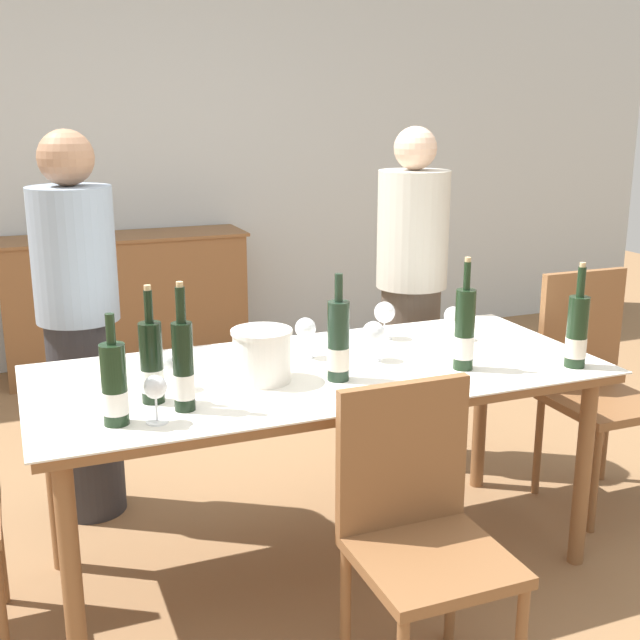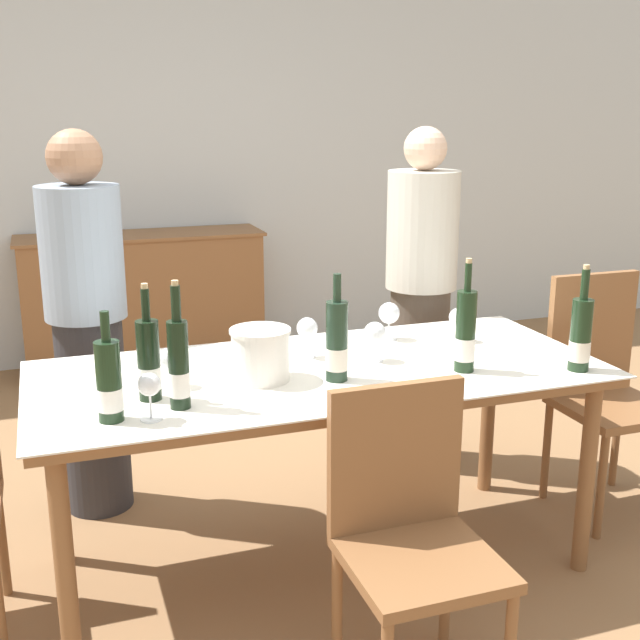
{
  "view_description": "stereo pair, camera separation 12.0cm",
  "coord_description": "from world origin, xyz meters",
  "views": [
    {
      "loc": [
        -1.0,
        -2.52,
        1.68
      ],
      "look_at": [
        0.0,
        0.0,
        0.96
      ],
      "focal_mm": 45.0,
      "sensor_mm": 36.0,
      "label": 1
    },
    {
      "loc": [
        -0.89,
        -2.56,
        1.68
      ],
      "look_at": [
        0.0,
        0.0,
        0.96
      ],
      "focal_mm": 45.0,
      "sensor_mm": 36.0,
      "label": 2
    }
  ],
  "objects": [
    {
      "name": "chair_near_front",
      "position": [
        0.04,
        -0.67,
        0.52
      ],
      "size": [
        0.42,
        0.42,
        0.91
      ],
      "color": "brown",
      "rests_on": "ground_plane"
    },
    {
      "name": "wine_glass_0",
      "position": [
        0.63,
        0.15,
        0.87
      ],
      "size": [
        0.07,
        0.07,
        0.14
      ],
      "color": "white",
      "rests_on": "dining_table"
    },
    {
      "name": "ground_plane",
      "position": [
        0.0,
        0.0,
        0.0
      ],
      "size": [
        12.0,
        12.0,
        0.0
      ],
      "primitive_type": "plane",
      "color": "olive"
    },
    {
      "name": "wine_bottle_3",
      "position": [
        -0.74,
        -0.25,
        0.9
      ],
      "size": [
        0.08,
        0.08,
        0.33
      ],
      "color": "black",
      "rests_on": "dining_table"
    },
    {
      "name": "wine_glass_2",
      "position": [
        0.38,
        0.27,
        0.89
      ],
      "size": [
        0.08,
        0.08,
        0.15
      ],
      "color": "white",
      "rests_on": "dining_table"
    },
    {
      "name": "wine_glass_1",
      "position": [
        0.0,
        0.14,
        0.89
      ],
      "size": [
        0.08,
        0.08,
        0.15
      ],
      "color": "white",
      "rests_on": "dining_table"
    },
    {
      "name": "wine_glass_3",
      "position": [
        -0.63,
        -0.29,
        0.89
      ],
      "size": [
        0.07,
        0.07,
        0.15
      ],
      "color": "white",
      "rests_on": "dining_table"
    },
    {
      "name": "wine_glass_4",
      "position": [
        -0.53,
        -0.01,
        0.87
      ],
      "size": [
        0.08,
        0.08,
        0.14
      ],
      "color": "white",
      "rests_on": "dining_table"
    },
    {
      "name": "person_host",
      "position": [
        -0.75,
        0.76,
        0.81
      ],
      "size": [
        0.33,
        0.33,
        1.6
      ],
      "color": "#2D2D33",
      "rests_on": "ground_plane"
    },
    {
      "name": "wine_bottle_4",
      "position": [
        -0.61,
        -0.11,
        0.91
      ],
      "size": [
        0.07,
        0.07,
        0.38
      ],
      "color": "black",
      "rests_on": "dining_table"
    },
    {
      "name": "wine_bottle_0",
      "position": [
        0.86,
        -0.31,
        0.91
      ],
      "size": [
        0.08,
        0.08,
        0.38
      ],
      "color": "black",
      "rests_on": "dining_table"
    },
    {
      "name": "wine_glass_5",
      "position": [
        0.22,
        0.02,
        0.88
      ],
      "size": [
        0.08,
        0.08,
        0.15
      ],
      "color": "white",
      "rests_on": "dining_table"
    },
    {
      "name": "chair_right_end",
      "position": [
        1.3,
        0.09,
        0.57
      ],
      "size": [
        0.42,
        0.42,
        1.0
      ],
      "color": "brown",
      "rests_on": "ground_plane"
    },
    {
      "name": "person_guest_left",
      "position": [
        0.76,
        0.74,
        0.8
      ],
      "size": [
        0.33,
        0.33,
        1.6
      ],
      "color": "#51473D",
      "rests_on": "ground_plane"
    },
    {
      "name": "wine_bottle_1",
      "position": [
        0.47,
        -0.19,
        0.92
      ],
      "size": [
        0.07,
        0.07,
        0.4
      ],
      "color": "black",
      "rests_on": "dining_table"
    },
    {
      "name": "back_wall",
      "position": [
        0.0,
        2.93,
        1.4
      ],
      "size": [
        8.0,
        0.1,
        2.8
      ],
      "color": "silver",
      "rests_on": "ground_plane"
    },
    {
      "name": "sideboard_cabinet",
      "position": [
        -0.3,
        2.64,
        0.45
      ],
      "size": [
        1.56,
        0.46,
        0.9
      ],
      "color": "brown",
      "rests_on": "ground_plane"
    },
    {
      "name": "dining_table",
      "position": [
        0.0,
        0.0,
        0.71
      ],
      "size": [
        2.02,
        0.88,
        0.78
      ],
      "color": "brown",
      "rests_on": "ground_plane"
    },
    {
      "name": "wine_bottle_2",
      "position": [
        0.01,
        -0.13,
        0.91
      ],
      "size": [
        0.08,
        0.08,
        0.37
      ],
      "color": "#1E3323",
      "rests_on": "dining_table"
    },
    {
      "name": "wine_bottle_5",
      "position": [
        -0.53,
        -0.22,
        0.92
      ],
      "size": [
        0.07,
        0.07,
        0.4
      ],
      "color": "black",
      "rests_on": "dining_table"
    },
    {
      "name": "ice_bucket",
      "position": [
        -0.23,
        -0.04,
        0.88
      ],
      "size": [
        0.21,
        0.21,
        0.18
      ],
      "color": "white",
      "rests_on": "dining_table"
    }
  ]
}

